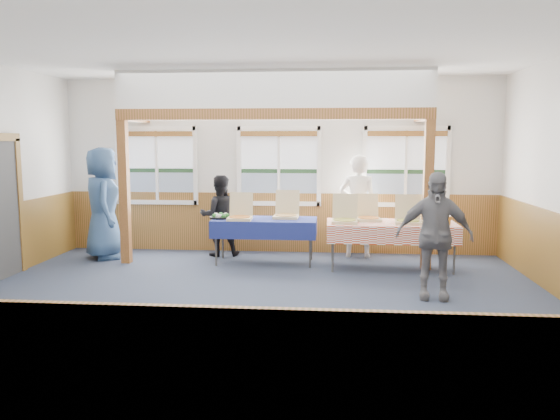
# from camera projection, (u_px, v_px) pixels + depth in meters

# --- Properties ---
(floor) EXTENTS (8.00, 8.00, 0.00)m
(floor) POSITION_uv_depth(u_px,v_px,m) (253.00, 307.00, 6.81)
(floor) COLOR #2B3545
(floor) RESTS_ON ground
(ceiling) EXTENTS (8.00, 8.00, 0.00)m
(ceiling) POSITION_uv_depth(u_px,v_px,m) (252.00, 44.00, 6.40)
(ceiling) COLOR white
(ceiling) RESTS_ON wall_back
(wall_back) EXTENTS (8.00, 0.00, 8.00)m
(wall_back) POSITION_uv_depth(u_px,v_px,m) (279.00, 166.00, 10.07)
(wall_back) COLOR silver
(wall_back) RESTS_ON floor
(wall_front) EXTENTS (8.00, 0.00, 8.00)m
(wall_front) POSITION_uv_depth(u_px,v_px,m) (168.00, 223.00, 3.15)
(wall_front) COLOR silver
(wall_front) RESTS_ON floor
(wainscot_back) EXTENTS (7.98, 0.05, 1.10)m
(wainscot_back) POSITION_uv_depth(u_px,v_px,m) (279.00, 222.00, 10.17)
(wainscot_back) COLOR brown
(wainscot_back) RESTS_ON floor
(wainscot_front) EXTENTS (7.98, 0.05, 1.10)m
(wainscot_front) POSITION_uv_depth(u_px,v_px,m) (174.00, 393.00, 3.31)
(wainscot_front) COLOR brown
(wainscot_front) RESTS_ON floor
(window_left) EXTENTS (1.56, 0.10, 1.46)m
(window_left) POSITION_uv_depth(u_px,v_px,m) (157.00, 161.00, 10.22)
(window_left) COLOR white
(window_left) RESTS_ON wall_back
(window_mid) EXTENTS (1.56, 0.10, 1.46)m
(window_mid) POSITION_uv_depth(u_px,v_px,m) (279.00, 162.00, 10.01)
(window_mid) COLOR white
(window_mid) RESTS_ON wall_back
(window_right) EXTENTS (1.56, 0.10, 1.46)m
(window_right) POSITION_uv_depth(u_px,v_px,m) (406.00, 162.00, 9.81)
(window_right) COLOR white
(window_right) RESTS_ON wall_back
(post_left) EXTENTS (0.15, 0.15, 2.40)m
(post_left) POSITION_uv_depth(u_px,v_px,m) (124.00, 193.00, 9.15)
(post_left) COLOR brown
(post_left) RESTS_ON floor
(post_right) EXTENTS (0.15, 0.15, 2.40)m
(post_right) POSITION_uv_depth(u_px,v_px,m) (428.00, 195.00, 8.71)
(post_right) COLOR brown
(post_right) RESTS_ON floor
(cross_beam) EXTENTS (5.15, 0.18, 0.18)m
(cross_beam) POSITION_uv_depth(u_px,v_px,m) (272.00, 114.00, 8.77)
(cross_beam) COLOR brown
(cross_beam) RESTS_ON post_left
(table_left) EXTENTS (1.90, 1.47, 0.76)m
(table_left) POSITION_uv_depth(u_px,v_px,m) (265.00, 222.00, 9.19)
(table_left) COLOR #383838
(table_left) RESTS_ON floor
(table_right) EXTENTS (2.16, 1.19, 0.76)m
(table_right) POSITION_uv_depth(u_px,v_px,m) (391.00, 225.00, 8.81)
(table_right) COLOR #383838
(table_right) RESTS_ON floor
(pizza_box_a) EXTENTS (0.42, 0.50, 0.43)m
(pizza_box_a) POSITION_uv_depth(u_px,v_px,m) (240.00, 216.00, 9.10)
(pizza_box_a) COLOR beige
(pizza_box_a) RESTS_ON table_left
(pizza_box_b) EXTENTS (0.43, 0.52, 0.46)m
(pizza_box_b) POSITION_uv_depth(u_px,v_px,m) (286.00, 214.00, 9.30)
(pizza_box_b) COLOR beige
(pizza_box_b) RESTS_ON table_left
(pizza_box_c) EXTENTS (0.43, 0.51, 0.44)m
(pizza_box_c) POSITION_uv_depth(u_px,v_px,m) (345.00, 218.00, 8.76)
(pizza_box_c) COLOR beige
(pizza_box_c) RESTS_ON table_right
(pizza_box_d) EXTENTS (0.43, 0.50, 0.42)m
(pizza_box_d) POSITION_uv_depth(u_px,v_px,m) (368.00, 216.00, 9.01)
(pizza_box_d) COLOR beige
(pizza_box_d) RESTS_ON table_right
(pizza_box_e) EXTENTS (0.44, 0.52, 0.44)m
(pizza_box_e) POSITION_uv_depth(u_px,v_px,m) (408.00, 219.00, 8.69)
(pizza_box_e) COLOR beige
(pizza_box_e) RESTS_ON table_right
(pizza_box_f) EXTENTS (0.42, 0.50, 0.42)m
(pizza_box_f) POSITION_uv_depth(u_px,v_px,m) (431.00, 218.00, 8.87)
(pizza_box_f) COLOR beige
(pizza_box_f) RESTS_ON table_right
(veggie_tray) EXTENTS (0.38, 0.38, 0.09)m
(veggie_tray) POSITION_uv_depth(u_px,v_px,m) (221.00, 216.00, 9.25)
(veggie_tray) COLOR black
(veggie_tray) RESTS_ON table_left
(drink_glass) EXTENTS (0.07, 0.07, 0.15)m
(drink_glass) POSITION_uv_depth(u_px,v_px,m) (448.00, 221.00, 8.47)
(drink_glass) COLOR #A4621B
(drink_glass) RESTS_ON table_right
(woman_white) EXTENTS (0.71, 0.51, 1.82)m
(woman_white) POSITION_uv_depth(u_px,v_px,m) (358.00, 206.00, 9.63)
(woman_white) COLOR white
(woman_white) RESTS_ON floor
(woman_black) EXTENTS (0.82, 0.71, 1.46)m
(woman_black) POSITION_uv_depth(u_px,v_px,m) (220.00, 216.00, 9.79)
(woman_black) COLOR black
(woman_black) RESTS_ON floor
(man_blue) EXTENTS (0.96, 1.13, 1.95)m
(man_blue) POSITION_uv_depth(u_px,v_px,m) (103.00, 203.00, 9.54)
(man_blue) COLOR #32517D
(man_blue) RESTS_ON floor
(person_grey) EXTENTS (1.02, 0.52, 1.67)m
(person_grey) POSITION_uv_depth(u_px,v_px,m) (434.00, 236.00, 7.11)
(person_grey) COLOR slate
(person_grey) RESTS_ON floor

